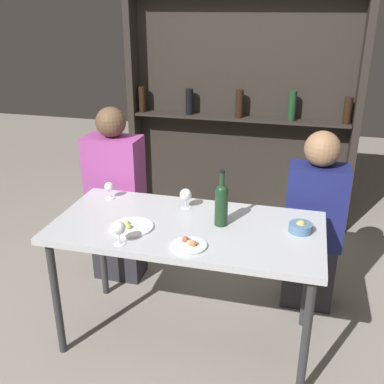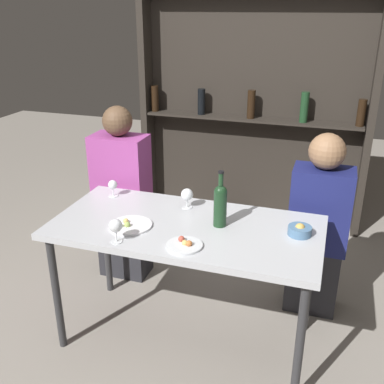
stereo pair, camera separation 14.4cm
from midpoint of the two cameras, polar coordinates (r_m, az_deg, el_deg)
ground_plane at (r=2.88m, az=0.81°, el=-17.88°), size 10.00×10.00×0.00m
dining_table at (r=2.48m, az=0.90°, el=-5.57°), size 1.47×0.71×0.77m
wine_rack_wall at (r=4.02m, az=8.80°, el=11.94°), size 2.02×0.21×2.26m
wine_bottle at (r=2.40m, az=5.33°, el=-1.45°), size 0.07×0.07×0.31m
wine_glass_0 at (r=2.81m, az=-8.60°, el=0.81°), size 0.06×0.06×0.11m
wine_glass_1 at (r=2.62m, az=0.94°, el=-0.40°), size 0.07×0.07×0.12m
wine_glass_2 at (r=2.26m, az=-7.89°, el=-4.37°), size 0.07×0.07×0.13m
food_plate_0 at (r=2.44m, az=-6.22°, el=-4.22°), size 0.23×0.23×0.04m
food_plate_1 at (r=2.24m, az=0.90°, el=-6.73°), size 0.18×0.18×0.04m
snack_bowl at (r=2.42m, az=15.20°, el=-4.74°), size 0.12×0.12×0.07m
seated_person_left at (r=3.21m, az=-7.56°, el=-0.92°), size 0.38×0.22×1.26m
seated_person_right at (r=2.94m, az=17.03°, el=-4.66°), size 0.36×0.22×1.19m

